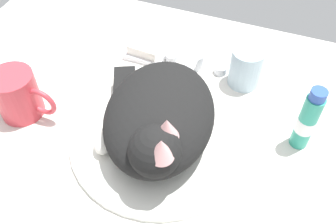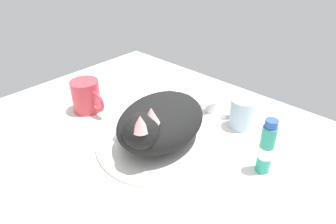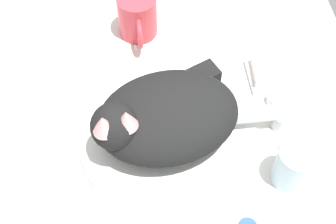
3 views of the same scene
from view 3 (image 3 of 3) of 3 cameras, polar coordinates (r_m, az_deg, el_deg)
name	(u,v)px [view 3 (image 3 of 3)]	position (r cm, az deg, el deg)	size (l,w,h in cm)	color
ground_plane	(168,141)	(93.78, -0.02, -3.40)	(110.00, 82.50, 3.00)	silver
sink_basin	(168,135)	(92.06, -0.02, -2.75)	(33.50, 33.50, 1.04)	silver
faucet	(273,119)	(93.75, 12.14, -0.79)	(14.09, 11.76, 5.60)	silver
cat	(162,117)	(86.60, -0.67, -0.53)	(25.36, 28.36, 14.25)	black
coffee_mug	(138,16)	(106.08, -3.56, 11.04)	(12.75, 8.37, 9.58)	#C63842
rinse_cup	(294,166)	(87.25, 14.39, -6.08)	(6.63, 6.63, 8.55)	silver
soap_dish	(264,76)	(102.17, 11.10, 4.11)	(9.00, 6.40, 1.20)	white
soap_bar	(265,71)	(100.89, 11.25, 4.71)	(6.94, 5.00, 2.18)	white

